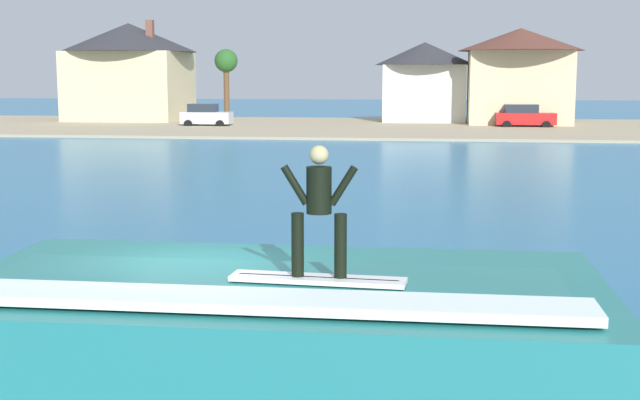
# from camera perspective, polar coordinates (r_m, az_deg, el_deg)

# --- Properties ---
(ground_plane) EXTENTS (260.00, 260.00, 0.00)m
(ground_plane) POSITION_cam_1_polar(r_m,az_deg,el_deg) (13.10, -8.08, -10.04)
(ground_plane) COLOR teal
(wave_crest) EXTENTS (8.88, 4.76, 1.50)m
(wave_crest) POSITION_cam_1_polar(r_m,az_deg,el_deg) (11.95, -2.80, -8.23)
(wave_crest) COLOR #237674
(wave_crest) RESTS_ON ground_plane
(surfboard) EXTENTS (2.28, 0.59, 0.06)m
(surfboard) POSITION_cam_1_polar(r_m,az_deg,el_deg) (10.97, -0.16, -5.29)
(surfboard) COLOR white
(surfboard) RESTS_ON wave_crest
(surfer) EXTENTS (0.98, 0.32, 1.68)m
(surfer) POSITION_cam_1_polar(r_m,az_deg,el_deg) (10.79, -0.07, -0.28)
(surfer) COLOR black
(surfer) RESTS_ON surfboard
(shoreline_bank) EXTENTS (120.00, 24.92, 0.18)m
(shoreline_bank) POSITION_cam_1_polar(r_m,az_deg,el_deg) (66.14, 4.47, 4.84)
(shoreline_bank) COLOR tan
(shoreline_bank) RESTS_ON ground_plane
(car_near_shore) EXTENTS (3.85, 2.03, 1.86)m
(car_near_shore) POSITION_cam_1_polar(r_m,az_deg,el_deg) (67.44, -7.59, 5.59)
(car_near_shore) COLOR silver
(car_near_shore) RESTS_ON ground_plane
(car_far_shore) EXTENTS (4.47, 2.29, 1.86)m
(car_far_shore) POSITION_cam_1_polar(r_m,az_deg,el_deg) (67.48, 13.42, 5.44)
(car_far_shore) COLOR red
(car_far_shore) RESTS_ON ground_plane
(house_with_chimney) EXTENTS (11.67, 11.67, 8.66)m
(house_with_chimney) POSITION_cam_1_polar(r_m,az_deg,el_deg) (77.06, -12.55, 8.63)
(house_with_chimney) COLOR beige
(house_with_chimney) RESTS_ON ground_plane
(house_gabled_white) EXTENTS (9.83, 9.83, 7.71)m
(house_gabled_white) POSITION_cam_1_polar(r_m,az_deg,el_deg) (70.30, 13.14, 8.50)
(house_gabled_white) COLOR beige
(house_gabled_white) RESTS_ON ground_plane
(house_small_cottage) EXTENTS (8.38, 8.38, 6.77)m
(house_small_cottage) POSITION_cam_1_polar(r_m,az_deg,el_deg) (73.25, 6.97, 8.12)
(house_small_cottage) COLOR silver
(house_small_cottage) RESTS_ON ground_plane
(tree_tall_bare) EXTENTS (2.03, 2.03, 6.32)m
(tree_tall_bare) POSITION_cam_1_polar(r_m,az_deg,el_deg) (76.89, -6.26, 8.93)
(tree_tall_bare) COLOR brown
(tree_tall_bare) RESTS_ON ground_plane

